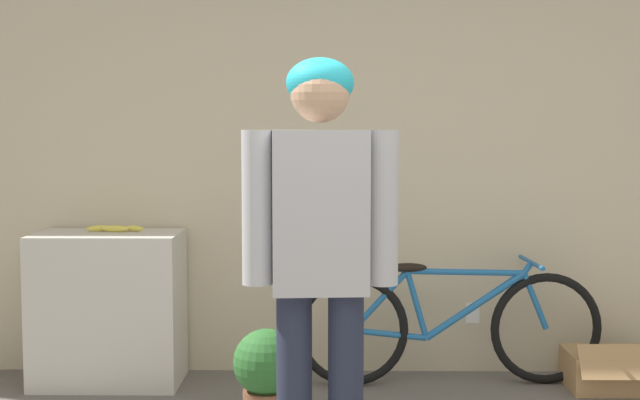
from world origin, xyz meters
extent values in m
cube|color=beige|center=(0.00, 2.70, 1.30)|extent=(8.00, 0.06, 2.60)
cube|color=white|center=(0.55, 2.67, 0.35)|extent=(0.08, 0.01, 0.12)
cube|color=beige|center=(-1.54, 2.41, 0.43)|extent=(0.81, 0.49, 0.86)
cylinder|color=#23283D|center=(-0.43, 0.81, 0.41)|extent=(0.14, 0.14, 0.82)
cylinder|color=#23283D|center=(-0.23, 0.81, 0.41)|extent=(0.14, 0.14, 0.82)
cube|color=#B2B2B7|center=(-0.33, 0.81, 1.13)|extent=(0.37, 0.24, 0.61)
cylinder|color=#B2B2B7|center=(-0.57, 0.81, 1.14)|extent=(0.12, 0.12, 0.58)
cylinder|color=#B2B2B7|center=(-0.09, 0.81, 1.14)|extent=(0.12, 0.12, 0.58)
sphere|color=tan|center=(-0.33, 0.81, 1.57)|extent=(0.22, 0.22, 0.22)
ellipsoid|color=#23B7CC|center=(-0.33, 0.82, 1.61)|extent=(0.26, 0.23, 0.19)
torus|color=black|center=(-0.17, 2.36, 0.32)|extent=(0.63, 0.08, 0.63)
torus|color=black|center=(0.92, 2.42, 0.32)|extent=(0.63, 0.08, 0.63)
cylinder|color=#1E609E|center=(0.04, 2.37, 0.29)|extent=(0.42, 0.06, 0.08)
cylinder|color=#1E609E|center=(-0.02, 2.37, 0.48)|extent=(0.33, 0.05, 0.35)
cylinder|color=#1E609E|center=(0.19, 2.38, 0.46)|extent=(0.14, 0.04, 0.39)
cylinder|color=#1E609E|center=(0.52, 2.40, 0.45)|extent=(0.57, 0.07, 0.40)
cylinder|color=#1E609E|center=(0.46, 2.39, 0.64)|extent=(0.66, 0.07, 0.05)
cylinder|color=#1E609E|center=(0.86, 2.41, 0.47)|extent=(0.16, 0.04, 0.33)
cylinder|color=#1E609E|center=(0.81, 2.41, 0.66)|extent=(0.07, 0.04, 0.08)
cylinder|color=#1E609E|center=(0.83, 2.41, 0.69)|extent=(0.05, 0.46, 0.02)
ellipsoid|color=black|center=(0.14, 2.38, 0.67)|extent=(0.22, 0.09, 0.05)
ellipsoid|color=#EAD64C|center=(-1.51, 2.45, 0.87)|extent=(0.15, 0.04, 0.04)
ellipsoid|color=#EAD64C|center=(-1.61, 2.47, 0.87)|extent=(0.14, 0.09, 0.03)
ellipsoid|color=#EAD64C|center=(-1.41, 2.47, 0.87)|extent=(0.14, 0.09, 0.03)
sphere|color=brown|center=(-1.66, 2.48, 0.87)|extent=(0.02, 0.02, 0.02)
cube|color=#A87F51|center=(1.30, 2.33, 0.10)|extent=(0.55, 0.37, 0.21)
cube|color=#A87F51|center=(1.30, 2.14, 0.20)|extent=(0.52, 0.13, 0.17)
sphere|color=#2D6B2D|center=(-0.60, 1.75, 0.30)|extent=(0.33, 0.33, 0.33)
camera|label=1|loc=(-0.29, -2.53, 1.44)|focal=50.00mm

